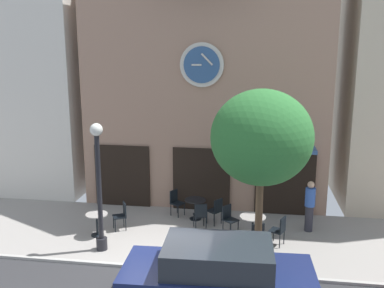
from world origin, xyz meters
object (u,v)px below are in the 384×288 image
(cafe_table_near_curb, at_px, (195,205))
(cafe_table_near_door, at_px, (97,220))
(cafe_chair_near_tree, at_px, (257,235))
(cafe_chair_facing_street, at_px, (229,217))
(cafe_chair_outer, at_px, (200,214))
(cafe_chair_corner, at_px, (122,214))
(street_lamp, at_px, (99,187))
(cafe_table_center_left, at_px, (253,222))
(pedestrian_blue, at_px, (310,206))
(cafe_chair_near_lamp, at_px, (280,229))
(cafe_chair_curbside, at_px, (216,209))
(street_tree, at_px, (262,138))
(parked_car_navy, at_px, (218,276))
(cafe_chair_left_end, at_px, (176,201))

(cafe_table_near_curb, bearing_deg, cafe_table_near_door, -148.32)
(cafe_chair_near_tree, relative_size, cafe_chair_facing_street, 1.00)
(cafe_chair_outer, xyz_separation_m, cafe_chair_corner, (-2.53, -0.36, 0.00))
(street_lamp, height_order, cafe_chair_corner, street_lamp)
(cafe_table_center_left, relative_size, pedestrian_blue, 0.48)
(cafe_chair_near_lamp, height_order, pedestrian_blue, pedestrian_blue)
(street_lamp, relative_size, cafe_table_center_left, 4.71)
(street_lamp, xyz_separation_m, pedestrian_blue, (6.14, 2.27, -1.05))
(cafe_table_center_left, bearing_deg, street_lamp, -162.61)
(cafe_chair_near_lamp, distance_m, cafe_chair_curbside, 2.41)
(cafe_table_center_left, distance_m, pedestrian_blue, 2.03)
(street_tree, relative_size, cafe_chair_facing_street, 5.31)
(street_tree, height_order, parked_car_navy, street_tree)
(cafe_chair_left_end, bearing_deg, pedestrian_blue, -9.00)
(street_tree, xyz_separation_m, cafe_table_near_door, (-5.00, 0.97, -2.99))
(cafe_chair_near_tree, height_order, cafe_chair_corner, same)
(cafe_table_center_left, relative_size, cafe_chair_left_end, 0.89)
(cafe_table_near_door, bearing_deg, cafe_table_center_left, 5.33)
(cafe_chair_near_lamp, height_order, parked_car_navy, parked_car_navy)
(street_lamp, xyz_separation_m, cafe_chair_curbside, (3.13, 2.36, -1.38))
(cafe_chair_near_lamp, bearing_deg, cafe_chair_outer, 161.94)
(cafe_chair_near_lamp, bearing_deg, cafe_chair_facing_street, 156.02)
(cafe_chair_near_tree, bearing_deg, cafe_table_near_curb, 134.20)
(parked_car_navy, bearing_deg, cafe_chair_near_tree, 73.37)
(street_tree, distance_m, pedestrian_blue, 3.87)
(cafe_chair_curbside, xyz_separation_m, pedestrian_blue, (3.01, -0.09, 0.33))
(parked_car_navy, bearing_deg, cafe_chair_curbside, 95.88)
(street_tree, bearing_deg, cafe_chair_outer, 133.89)
(street_lamp, bearing_deg, cafe_chair_corner, 84.63)
(cafe_chair_outer, height_order, cafe_chair_facing_street, same)
(cafe_chair_left_end, bearing_deg, cafe_chair_curbside, -22.81)
(cafe_table_near_curb, relative_size, cafe_chair_corner, 0.80)
(cafe_chair_near_lamp, bearing_deg, cafe_table_near_door, -178.56)
(cafe_chair_near_tree, bearing_deg, cafe_table_center_left, 98.29)
(street_tree, height_order, cafe_chair_left_end, street_tree)
(cafe_chair_outer, bearing_deg, cafe_chair_corner, -171.79)
(pedestrian_blue, bearing_deg, cafe_table_center_left, -153.10)
(cafe_chair_near_lamp, relative_size, cafe_chair_curbside, 1.00)
(cafe_chair_corner, bearing_deg, street_tree, -19.53)
(cafe_chair_left_end, bearing_deg, cafe_chair_near_lamp, -28.81)
(cafe_chair_near_lamp, relative_size, cafe_chair_facing_street, 1.00)
(cafe_chair_outer, relative_size, cafe_chair_near_tree, 1.00)
(cafe_chair_near_tree, xyz_separation_m, cafe_chair_near_lamp, (0.68, 0.53, 0.00))
(cafe_chair_left_end, bearing_deg, cafe_chair_facing_street, -32.36)
(cafe_chair_curbside, distance_m, cafe_chair_corner, 3.11)
(street_tree, bearing_deg, cafe_chair_near_lamp, 59.95)
(cafe_chair_outer, xyz_separation_m, cafe_chair_curbside, (0.46, 0.49, 0.00))
(street_tree, bearing_deg, cafe_chair_facing_street, 116.98)
(cafe_chair_left_end, height_order, parked_car_navy, parked_car_navy)
(street_lamp, height_order, street_tree, street_tree)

